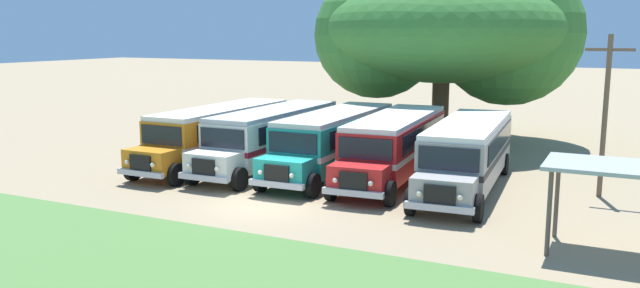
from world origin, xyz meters
TOP-DOWN VIEW (x-y plane):
  - ground_plane at (0.00, 0.00)m, footprint 220.00×220.00m
  - foreground_grass_strip at (0.00, -7.46)m, footprint 80.00×8.68m
  - parked_bus_slot_0 at (-6.14, 5.96)m, footprint 2.68×10.84m
  - parked_bus_slot_1 at (-3.28, 6.44)m, footprint 2.77×10.85m
  - parked_bus_slot_2 at (-0.08, 6.74)m, footprint 2.92×10.87m
  - parked_bus_slot_3 at (2.90, 6.81)m, footprint 3.35×10.94m
  - parked_bus_slot_4 at (6.35, 6.23)m, footprint 3.36×10.94m
  - broad_shade_tree at (2.17, 18.22)m, footprint 15.43×13.91m
  - utility_pole at (11.49, 7.14)m, footprint 1.80×0.20m
  - waiting_shelter at (11.99, -0.08)m, footprint 3.60×2.60m

SIDE VIEW (x-z plane):
  - ground_plane at x=0.00m, z-range 0.00..0.00m
  - foreground_grass_strip at x=0.00m, z-range 0.00..0.01m
  - parked_bus_slot_0 at x=-6.14m, z-range 0.17..2.99m
  - parked_bus_slot_1 at x=-3.28m, z-range 0.17..2.99m
  - parked_bus_slot_2 at x=-0.08m, z-range 0.17..2.99m
  - parked_bus_slot_3 at x=2.90m, z-range 0.17..2.99m
  - parked_bus_slot_4 at x=6.35m, z-range 0.17..2.99m
  - waiting_shelter at x=11.99m, z-range 1.09..3.81m
  - utility_pole at x=11.49m, z-range 0.24..6.71m
  - broad_shade_tree at x=2.17m, z-range 1.18..12.23m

